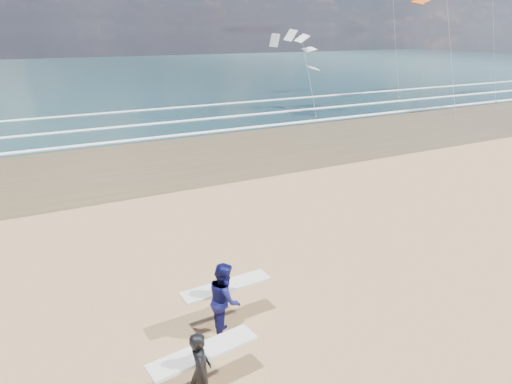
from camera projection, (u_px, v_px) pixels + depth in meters
wet_sand_strip at (387, 129)px, 33.04m from camera, size 220.00×12.00×0.01m
ocean at (164, 72)px, 77.96m from camera, size 220.00×100.00×0.02m
foam_breakers at (308, 108)px, 41.42m from camera, size 220.00×11.70×0.05m
surfer_near at (201, 368)px, 8.47m from camera, size 2.25×1.08×1.65m
surfer_far at (225, 299)px, 10.50m from camera, size 2.22×1.19×1.85m
kite_0 at (448, 22)px, 34.43m from camera, size 6.48×4.81×12.88m
kite_1 at (307, 66)px, 38.65m from camera, size 5.44×4.70×7.13m
kite_2 at (493, 11)px, 44.38m from camera, size 6.02×4.76×15.35m
kite_5 at (394, 22)px, 47.65m from camera, size 5.56×4.71×13.90m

